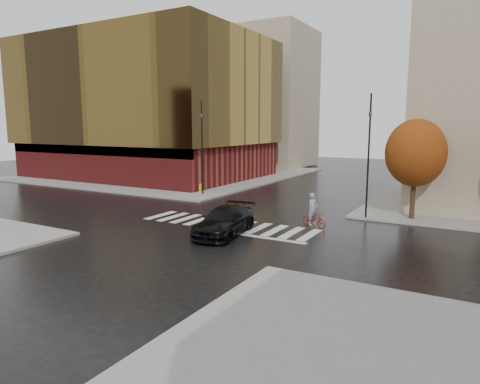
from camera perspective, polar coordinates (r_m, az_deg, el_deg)
The scene contains 12 objects.
ground at distance 26.87m, azimuth -2.20°, elevation -4.52°, with size 120.00×120.00×0.00m, color black.
sidewalk_nw at distance 55.82m, azimuth -9.13°, elevation 2.45°, with size 30.00×30.00×0.15m, color gray.
crosswalk at distance 27.28m, azimuth -1.64°, elevation -4.30°, with size 12.00×3.00×0.01m, color silver.
office_glass at distance 53.86m, azimuth -12.24°, elevation 10.87°, with size 27.00×19.00×16.00m.
building_nw_far at distance 66.38m, azimuth 3.03°, elevation 12.26°, with size 14.00×12.00×20.00m, color tan.
tree_ne_a at distance 29.87m, azimuth 22.37°, elevation 4.82°, with size 3.80×3.80×6.50m.
sedan at distance 24.59m, azimuth -2.06°, elevation -3.91°, with size 2.20×5.40×1.57m, color black.
cyclist at distance 26.78m, azimuth 9.80°, elevation -3.11°, with size 1.97×1.34×2.12m.
traffic_light_nw at distance 37.95m, azimuth -5.10°, elevation 6.89°, with size 0.22×0.19×8.19m.
traffic_light_ne at distance 29.25m, azimuth 16.81°, elevation 5.84°, with size 0.22×0.24×8.11m.
fire_hydrant at distance 39.72m, azimuth -5.35°, elevation 0.65°, with size 0.27×0.27×0.75m.
manhole at distance 28.06m, azimuth -0.48°, elevation -3.92°, with size 0.59×0.59×0.01m, color #4C301B.
Camera 1 is at (13.84, -22.17, 6.23)m, focal length 32.00 mm.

